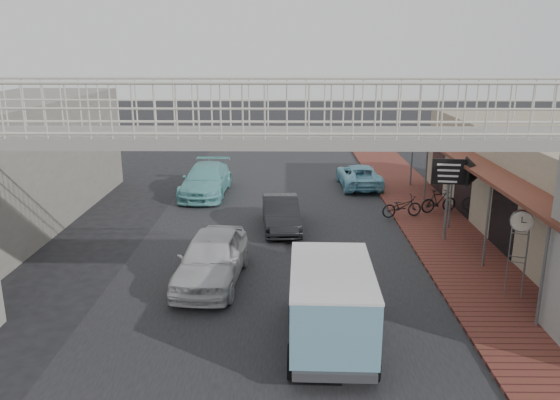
{
  "coord_description": "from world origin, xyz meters",
  "views": [
    {
      "loc": [
        0.44,
        -15.79,
        6.99
      ],
      "look_at": [
        0.2,
        2.85,
        1.8
      ],
      "focal_mm": 35.0,
      "sensor_mm": 36.0,
      "label": 1
    }
  ],
  "objects_px": {
    "motorcycle_near": "(402,206)",
    "dark_sedan": "(281,213)",
    "white_hatchback": "(212,258)",
    "angkot_van": "(331,295)",
    "angkot_far": "(206,180)",
    "street_clock": "(521,225)",
    "motorcycle_far": "(439,201)",
    "arrow_sign": "(472,173)",
    "angkot_curb": "(359,176)"
  },
  "relations": [
    {
      "from": "motorcycle_far",
      "to": "street_clock",
      "type": "height_order",
      "value": "street_clock"
    },
    {
      "from": "motorcycle_far",
      "to": "angkot_far",
      "type": "bearing_deg",
      "value": 57.61
    },
    {
      "from": "dark_sedan",
      "to": "motorcycle_near",
      "type": "bearing_deg",
      "value": 10.39
    },
    {
      "from": "angkot_curb",
      "to": "motorcycle_near",
      "type": "distance_m",
      "value": 5.71
    },
    {
      "from": "angkot_curb",
      "to": "angkot_far",
      "type": "relative_size",
      "value": 0.84
    },
    {
      "from": "white_hatchback",
      "to": "street_clock",
      "type": "xyz_separation_m",
      "value": [
        8.93,
        -0.93,
        1.41
      ]
    },
    {
      "from": "motorcycle_far",
      "to": "arrow_sign",
      "type": "bearing_deg",
      "value": 165.31
    },
    {
      "from": "motorcycle_near",
      "to": "dark_sedan",
      "type": "bearing_deg",
      "value": 90.45
    },
    {
      "from": "dark_sedan",
      "to": "angkot_far",
      "type": "xyz_separation_m",
      "value": [
        -3.76,
        5.28,
        0.1
      ]
    },
    {
      "from": "angkot_far",
      "to": "arrow_sign",
      "type": "relative_size",
      "value": 1.62
    },
    {
      "from": "motorcycle_near",
      "to": "street_clock",
      "type": "bearing_deg",
      "value": 178.91
    },
    {
      "from": "angkot_van",
      "to": "motorcycle_far",
      "type": "bearing_deg",
      "value": 64.66
    },
    {
      "from": "dark_sedan",
      "to": "angkot_curb",
      "type": "xyz_separation_m",
      "value": [
        3.99,
        6.96,
        -0.05
      ]
    },
    {
      "from": "angkot_far",
      "to": "angkot_van",
      "type": "height_order",
      "value": "angkot_van"
    },
    {
      "from": "motorcycle_near",
      "to": "street_clock",
      "type": "relative_size",
      "value": 0.7
    },
    {
      "from": "angkot_curb",
      "to": "arrow_sign",
      "type": "bearing_deg",
      "value": 106.58
    },
    {
      "from": "motorcycle_near",
      "to": "arrow_sign",
      "type": "distance_m",
      "value": 4.01
    },
    {
      "from": "angkot_far",
      "to": "motorcycle_near",
      "type": "relative_size",
      "value": 2.89
    },
    {
      "from": "dark_sedan",
      "to": "white_hatchback",
      "type": "bearing_deg",
      "value": -116.48
    },
    {
      "from": "white_hatchback",
      "to": "angkot_far",
      "type": "distance_m",
      "value": 10.56
    },
    {
      "from": "arrow_sign",
      "to": "motorcycle_far",
      "type": "bearing_deg",
      "value": 98.38
    },
    {
      "from": "angkot_van",
      "to": "motorcycle_far",
      "type": "relative_size",
      "value": 2.62
    },
    {
      "from": "white_hatchback",
      "to": "motorcycle_near",
      "type": "xyz_separation_m",
      "value": [
        7.16,
        6.5,
        -0.21
      ]
    },
    {
      "from": "angkot_van",
      "to": "street_clock",
      "type": "relative_size",
      "value": 1.73
    },
    {
      "from": "angkot_curb",
      "to": "street_clock",
      "type": "height_order",
      "value": "street_clock"
    },
    {
      "from": "dark_sedan",
      "to": "motorcycle_near",
      "type": "height_order",
      "value": "dark_sedan"
    },
    {
      "from": "white_hatchback",
      "to": "angkot_curb",
      "type": "distance_m",
      "value": 13.54
    },
    {
      "from": "dark_sedan",
      "to": "arrow_sign",
      "type": "bearing_deg",
      "value": -17.24
    },
    {
      "from": "angkot_curb",
      "to": "white_hatchback",
      "type": "bearing_deg",
      "value": 61.15
    },
    {
      "from": "angkot_van",
      "to": "motorcycle_near",
      "type": "distance_m",
      "value": 10.96
    },
    {
      "from": "arrow_sign",
      "to": "motorcycle_near",
      "type": "bearing_deg",
      "value": 129.27
    },
    {
      "from": "angkot_curb",
      "to": "street_clock",
      "type": "bearing_deg",
      "value": 100.16
    },
    {
      "from": "white_hatchback",
      "to": "motorcycle_near",
      "type": "relative_size",
      "value": 2.58
    },
    {
      "from": "street_clock",
      "to": "arrow_sign",
      "type": "distance_m",
      "value": 4.54
    },
    {
      "from": "motorcycle_far",
      "to": "street_clock",
      "type": "xyz_separation_m",
      "value": [
        0.02,
        -8.15,
        1.59
      ]
    },
    {
      "from": "white_hatchback",
      "to": "motorcycle_far",
      "type": "distance_m",
      "value": 11.47
    },
    {
      "from": "angkot_curb",
      "to": "angkot_van",
      "type": "relative_size",
      "value": 0.98
    },
    {
      "from": "motorcycle_far",
      "to": "arrow_sign",
      "type": "relative_size",
      "value": 0.53
    },
    {
      "from": "angkot_van",
      "to": "angkot_far",
      "type": "bearing_deg",
      "value": 111.11
    },
    {
      "from": "white_hatchback",
      "to": "arrow_sign",
      "type": "xyz_separation_m",
      "value": [
        8.97,
        3.59,
        1.88
      ]
    },
    {
      "from": "dark_sedan",
      "to": "angkot_van",
      "type": "bearing_deg",
      "value": -86.3
    },
    {
      "from": "white_hatchback",
      "to": "street_clock",
      "type": "height_order",
      "value": "street_clock"
    },
    {
      "from": "angkot_van",
      "to": "motorcycle_near",
      "type": "bearing_deg",
      "value": 71.14
    },
    {
      "from": "angkot_far",
      "to": "arrow_sign",
      "type": "distance_m",
      "value": 12.8
    },
    {
      "from": "angkot_van",
      "to": "motorcycle_far",
      "type": "distance_m",
      "value": 12.31
    },
    {
      "from": "motorcycle_far",
      "to": "dark_sedan",
      "type": "bearing_deg",
      "value": 91.32
    },
    {
      "from": "dark_sedan",
      "to": "motorcycle_far",
      "type": "xyz_separation_m",
      "value": [
        6.84,
        2.08,
        -0.05
      ]
    },
    {
      "from": "white_hatchback",
      "to": "street_clock",
      "type": "bearing_deg",
      "value": -1.49
    },
    {
      "from": "motorcycle_near",
      "to": "street_clock",
      "type": "xyz_separation_m",
      "value": [
        1.77,
        -7.43,
        1.62
      ]
    },
    {
      "from": "white_hatchback",
      "to": "angkot_far",
      "type": "bearing_deg",
      "value": 103.63
    }
  ]
}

